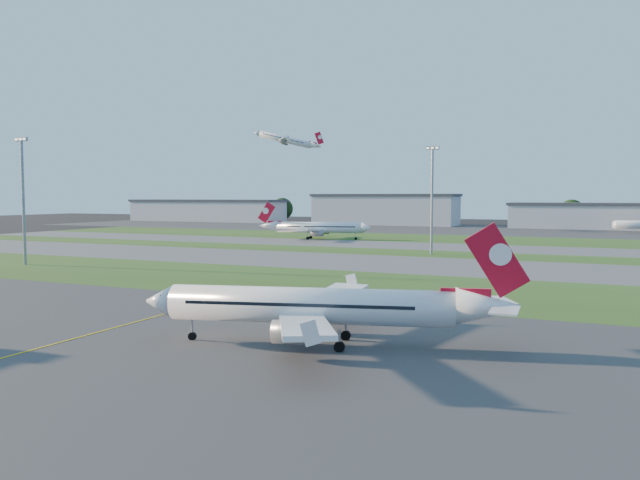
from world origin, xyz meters
The scene contains 19 objects.
grass_strip_a centered at (0.00, 52.00, 0.01)m, with size 300.00×34.00×0.01m, color #2F4717.
taxiway_a centered at (0.00, 85.00, 0.01)m, with size 300.00×32.00×0.01m, color #515154.
grass_strip_b centered at (0.00, 110.00, 0.01)m, with size 300.00×18.00×0.01m, color #2F4717.
taxiway_b centered at (0.00, 132.00, 0.01)m, with size 300.00×26.00×0.01m, color #515154.
grass_strip_c centered at (0.00, 165.00, 0.01)m, with size 300.00×40.00×0.01m, color #2F4717.
apron_far centered at (0.00, 225.00, 0.01)m, with size 400.00×80.00×0.01m, color #333335.
yellow_line centered at (5.00, 0.00, 0.00)m, with size 0.25×60.00×0.02m, color gold.
airliner_parked centered at (27.28, 13.71, 3.64)m, with size 32.50×27.27×10.35m.
airliner_taxiing centered at (-31.91, 145.83, 3.80)m, with size 34.12×28.61×10.81m.
airliner_departing centered at (-79.74, 215.82, 39.72)m, with size 27.92×23.70×9.22m.
light_mast_west centered at (-55.00, 52.00, 14.81)m, with size 3.20×0.70×25.80m.
light_mast_centre centered at (15.00, 108.00, 14.81)m, with size 3.20×0.70×25.80m.
hangar_far_west centered at (-150.00, 255.00, 6.14)m, with size 91.80×23.00×12.20m.
hangar_west centered at (-45.00, 255.00, 7.64)m, with size 71.40×23.00×15.20m.
hangar_east centered at (55.00, 255.00, 5.64)m, with size 81.60×23.00×11.20m.
tree_far_west centered at (-190.00, 268.00, 6.49)m, with size 11.00×11.00×12.00m.
tree_west centered at (-110.00, 270.00, 7.14)m, with size 12.10×12.10×13.20m.
tree_mid_west centered at (-20.00, 266.00, 5.84)m, with size 9.90×9.90×10.80m.
tree_mid_east centered at (40.00, 269.00, 6.81)m, with size 11.55×11.55×12.60m.
Camera 1 is at (51.46, -38.64, 13.93)m, focal length 35.00 mm.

